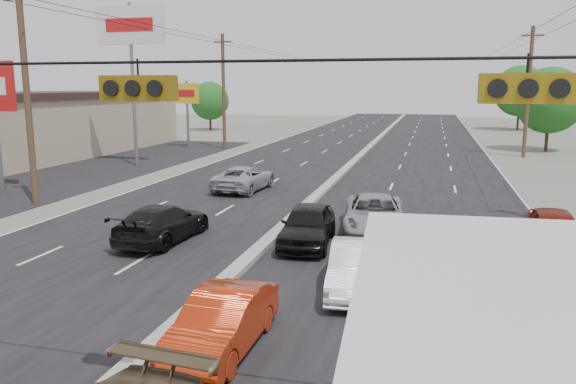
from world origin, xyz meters
name	(u,v)px	position (x,y,z in m)	size (l,w,h in m)	color
road_surface	(347,169)	(0.00, 30.00, 0.00)	(20.00, 160.00, 0.02)	black
center_median	(347,168)	(0.00, 30.00, 0.10)	(0.50, 160.00, 0.20)	gray
parking_lot	(80,171)	(-17.00, 25.00, 0.00)	(10.00, 42.00, 0.02)	black
utility_pole_left_b	(27,95)	(-12.50, 15.00, 5.11)	(1.60, 0.30, 10.00)	#422D1E
utility_pole_left_c	(224,91)	(-12.50, 40.00, 5.11)	(1.60, 0.30, 10.00)	#422D1E
utility_pole_right_c	(528,92)	(12.50, 40.00, 5.11)	(1.60, 0.30, 10.00)	#422D1E
traffic_signals	(132,85)	(1.40, 0.00, 5.49)	(25.00, 0.30, 0.54)	black
pole_sign_billboard	(131,35)	(-14.50, 28.00, 8.87)	(5.00, 0.25, 11.00)	slate
pole_sign_far	(187,99)	(-16.00, 40.00, 4.41)	(2.20, 0.25, 6.00)	slate
tree_left_far	(210,101)	(-22.00, 60.00, 3.72)	(4.80, 4.80, 6.12)	#382619
tree_right_mid	(550,100)	(15.00, 45.00, 4.34)	(5.60, 5.60, 7.14)	#382619
tree_right_far	(520,91)	(16.00, 70.00, 4.96)	(6.40, 6.40, 8.16)	#382619
red_sedan	(222,323)	(1.40, 3.17, 0.63)	(1.33, 3.82, 1.26)	#A7250A
queue_car_a	(308,225)	(1.40, 11.45, 0.72)	(1.69, 4.20, 1.43)	black
queue_car_b	(356,268)	(3.64, 7.37, 0.65)	(1.37, 3.94, 1.30)	white
queue_car_c	(375,215)	(3.50, 13.76, 0.69)	(2.30, 5.00, 1.39)	#95969C
queue_car_e	(554,231)	(9.60, 12.88, 0.70)	(1.65, 4.10, 1.40)	maroon
oncoming_near	(163,223)	(-3.73, 10.64, 0.66)	(1.86, 4.58, 1.33)	black
oncoming_far	(244,178)	(-4.16, 20.92, 0.65)	(2.17, 4.71, 1.31)	#9C9EA4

